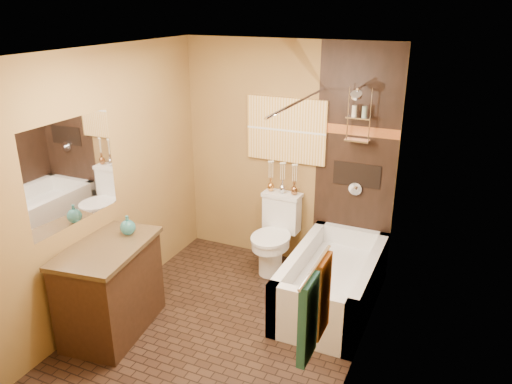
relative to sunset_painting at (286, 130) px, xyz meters
The scene contains 23 objects.
floor 2.14m from the sunset_painting, 90.18° to the right, with size 3.00×3.00×0.00m, color black.
wall_left 1.93m from the sunset_painting, 129.24° to the right, with size 0.02×3.00×2.50m, color olive.
wall_right 1.92m from the sunset_painting, 50.98° to the right, with size 0.02×3.00×2.50m, color olive.
wall_back 0.30m from the sunset_painting, 100.57° to the left, with size 2.40×0.02×2.50m, color olive.
wall_front 2.99m from the sunset_painting, 90.09° to the right, with size 2.40×0.02×2.50m, color olive.
ceiling 1.75m from the sunset_painting, 90.18° to the right, with size 3.00×3.00×0.00m, color silver.
alcove_tile_back 0.83m from the sunset_painting, ahead, with size 0.85×0.01×2.50m, color black.
alcove_tile_right 1.42m from the sunset_painting, 31.49° to the right, with size 0.01×1.50×2.50m, color black.
mosaic_band_back 0.77m from the sunset_painting, ahead, with size 0.85×0.01×0.10m, color #9B3E1C.
mosaic_band_right 1.38m from the sunset_painting, 31.71° to the right, with size 0.01×1.50×0.10m, color #9B3E1C.
alcove_niche 0.89m from the sunset_painting, ahead, with size 0.50×0.01×0.25m, color black.
shower_fixtures 0.81m from the sunset_painting, ahead, with size 0.24×0.33×1.16m.
curtain_rod 0.95m from the sunset_painting, 61.40° to the right, with size 0.03×0.03×1.55m, color silver.
towel_bar 2.77m from the sunset_painting, 65.60° to the right, with size 0.02×0.02×0.55m, color silver.
towel_teal 2.92m from the sunset_painting, 66.48° to the right, with size 0.05×0.22×0.52m, color #1E5464.
towel_rust 2.68m from the sunset_painting, 64.25° to the right, with size 0.05×0.22×0.52m, color brown.
sunset_painting is the anchor object (origin of this frame).
vanity_mirror 2.27m from the sunset_painting, 121.73° to the right, with size 0.01×1.00×0.90m, color white.
bathtub 1.71m from the sunset_painting, 42.35° to the right, with size 0.80×1.50×0.55m.
toilet 1.15m from the sunset_painting, 90.00° to the right, with size 0.44×0.64×0.85m.
vanity 2.41m from the sunset_painting, 115.72° to the right, with size 0.73×1.06×0.87m.
teal_bottle 1.98m from the sunset_painting, 117.77° to the right, with size 0.14×0.14×0.22m, color #277677, non-canonical shape.
bud_vases 0.52m from the sunset_painting, 90.00° to the right, with size 0.35×0.07×0.35m.
Camera 1 is at (1.86, -3.45, 2.86)m, focal length 35.00 mm.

